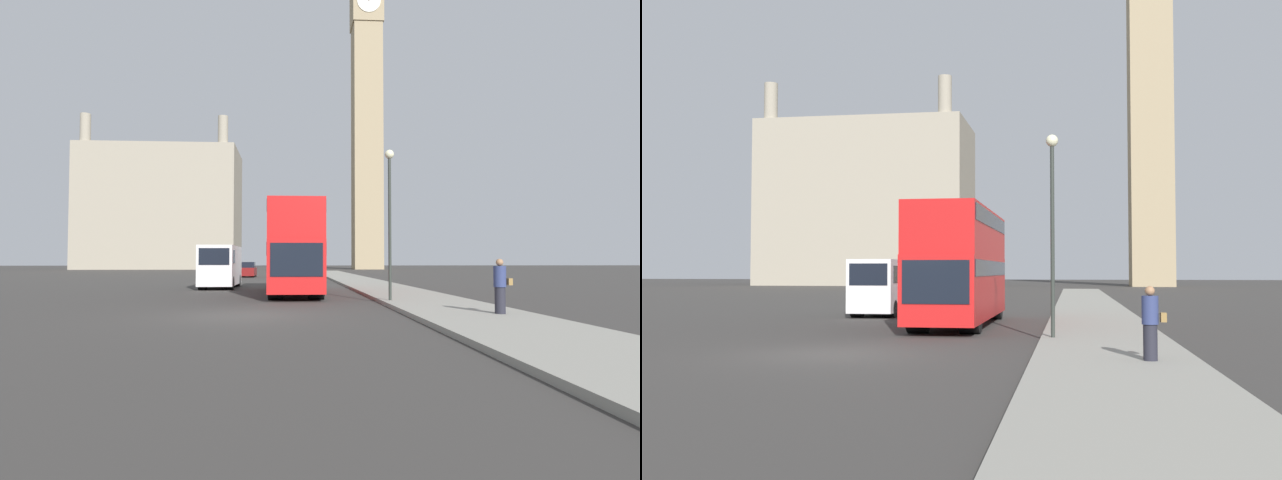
{
  "view_description": "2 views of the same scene",
  "coord_description": "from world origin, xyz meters",
  "views": [
    {
      "loc": [
        1.43,
        -15.62,
        1.71
      ],
      "look_at": [
        2.91,
        8.75,
        2.7
      ],
      "focal_mm": 28.0,
      "sensor_mm": 36.0,
      "label": 1
    },
    {
      "loc": [
        5.91,
        -17.2,
        2.08
      ],
      "look_at": [
        0.51,
        17.8,
        3.61
      ],
      "focal_mm": 40.0,
      "sensor_mm": 36.0,
      "label": 2
    }
  ],
  "objects": [
    {
      "name": "pedestrian",
      "position": [
        7.58,
        -1.35,
        0.95
      ],
      "size": [
        0.52,
        0.36,
        1.6
      ],
      "color": "#23232D",
      "rests_on": "sidewalk_strip"
    },
    {
      "name": "ground_plane",
      "position": [
        0.0,
        0.0,
        0.0
      ],
      "size": [
        300.0,
        300.0,
        0.0
      ],
      "primitive_type": "plane",
      "color": "#383533"
    },
    {
      "name": "sidewalk_strip",
      "position": [
        6.84,
        0.0,
        0.07
      ],
      "size": [
        3.68,
        120.0,
        0.15
      ],
      "color": "gray",
      "rests_on": "ground_plane"
    },
    {
      "name": "clock_tower",
      "position": [
        16.34,
        79.46,
        34.5
      ],
      "size": [
        5.93,
        6.1,
        67.33
      ],
      "color": "tan",
      "rests_on": "ground_plane"
    },
    {
      "name": "white_van",
      "position": [
        -2.82,
        15.38,
        1.39
      ],
      "size": [
        2.04,
        5.58,
        2.59
      ],
      "color": "white",
      "rests_on": "ground_plane"
    },
    {
      "name": "parked_sedan",
      "position": [
        -2.95,
        35.91,
        0.69
      ],
      "size": [
        1.75,
        4.22,
        1.54
      ],
      "color": "maroon",
      "rests_on": "ground_plane"
    },
    {
      "name": "red_double_decker_bus",
      "position": [
        1.71,
        9.71,
        2.43
      ],
      "size": [
        2.47,
        10.22,
        4.35
      ],
      "color": "red",
      "rests_on": "ground_plane"
    },
    {
      "name": "street_lamp",
      "position": [
        5.36,
        3.74,
        4.03
      ],
      "size": [
        0.36,
        0.36,
        5.93
      ],
      "color": "#2D332D",
      "rests_on": "sidewalk_strip"
    },
    {
      "name": "building_block_distant",
      "position": [
        -23.69,
        84.38,
        11.83
      ],
      "size": [
        29.58,
        15.64,
        28.74
      ],
      "color": "#9E937F",
      "rests_on": "ground_plane"
    }
  ]
}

